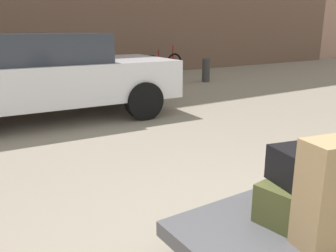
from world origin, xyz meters
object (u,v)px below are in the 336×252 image
luggage_cart (273,235)px  bicycle_leaning (163,65)px  suitcase_olive_rear_right (301,201)px  bollard_kerb_near (129,77)px  bollard_kerb_far (206,70)px  duffel_bag_black_topmost_pile (305,166)px  parked_car (40,74)px  suitcase_tan_front_left (336,193)px  bollard_kerb_mid (172,73)px

luggage_cart → bicycle_leaning: (4.36, 8.19, 0.10)m
suitcase_olive_rear_right → bollard_kerb_near: bearing=64.1°
suitcase_olive_rear_right → bollard_kerb_far: bollard_kerb_far is taller
bicycle_leaning → luggage_cart: bearing=-118.0°
duffel_bag_black_topmost_pile → bollard_kerb_far: 8.21m
duffel_bag_black_topmost_pile → parked_car: 4.87m
suitcase_olive_rear_right → parked_car: size_ratio=0.11×
bicycle_leaning → bollard_kerb_near: size_ratio=2.65×
suitcase_tan_front_left → duffel_bag_black_topmost_pile: bearing=85.8°
bollard_kerb_near → bollard_kerb_far: (2.47, 0.00, 0.00)m
bollard_kerb_near → bollard_kerb_mid: same height
bicycle_leaning → bollard_kerb_near: bicycle_leaning is taller
bollard_kerb_mid → luggage_cart: bearing=-118.8°
suitcase_olive_rear_right → bollard_kerb_far: 8.21m
luggage_cart → suitcase_olive_rear_right: size_ratio=2.35×
luggage_cart → bicycle_leaning: bearing=62.0°
parked_car → suitcase_olive_rear_right: bearing=-85.8°
suitcase_tan_front_left → bollard_kerb_near: suitcase_tan_front_left is taller
bollard_kerb_near → bicycle_leaning: bearing=37.3°
suitcase_olive_rear_right → duffel_bag_black_topmost_pile: 0.23m
bollard_kerb_far → parked_car: bearing=-159.5°
suitcase_tan_front_left → bollard_kerb_far: bearing=67.4°
luggage_cart → suitcase_tan_front_left: bearing=-69.4°
bollard_kerb_near → duffel_bag_black_topmost_pile: bearing=-108.2°
luggage_cart → bollard_kerb_near: size_ratio=1.81×
parked_car → bollard_kerb_far: 5.39m
suitcase_olive_rear_right → bollard_kerb_mid: 7.60m
suitcase_tan_front_left → bicycle_leaning: size_ratio=0.35×
suitcase_tan_front_left → bollard_kerb_mid: bearing=74.5°
bollard_kerb_near → bollard_kerb_mid: (1.29, 0.00, 0.00)m
duffel_bag_black_topmost_pile → luggage_cart: bearing=-179.9°
parked_car → bicycle_leaning: (4.53, 3.37, -0.39)m
bollard_kerb_far → bicycle_leaning: bearing=108.8°
suitcase_olive_rear_right → suitcase_tan_front_left: size_ratio=0.82×
suitcase_olive_rear_right → bollard_kerb_near: (2.21, 6.74, -0.14)m
suitcase_olive_rear_right → bollard_kerb_mid: (3.50, 6.74, -0.14)m
luggage_cart → parked_car: (-0.17, 4.82, 0.49)m
duffel_bag_black_topmost_pile → parked_car: parked_car is taller
bicycle_leaning → bollard_kerb_far: (0.51, -1.49, -0.05)m
duffel_bag_black_topmost_pile → bollard_kerb_near: 7.10m
bollard_kerb_mid → suitcase_tan_front_left: bearing=-117.1°
suitcase_olive_rear_right → bicycle_leaning: size_ratio=0.29×
bollard_kerb_far → suitcase_olive_rear_right: bearing=-124.8°
suitcase_tan_front_left → bollard_kerb_near: bearing=83.5°
luggage_cart → bollard_kerb_mid: 7.64m
bollard_kerb_near → bollard_kerb_far: same height
bicycle_leaning → bollard_kerb_far: 1.58m
luggage_cart → bollard_kerb_far: size_ratio=1.81×
suitcase_tan_front_left → duffel_bag_black_topmost_pile: (0.07, 0.26, 0.05)m
suitcase_tan_front_left → duffel_bag_black_topmost_pile: suitcase_tan_front_left is taller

